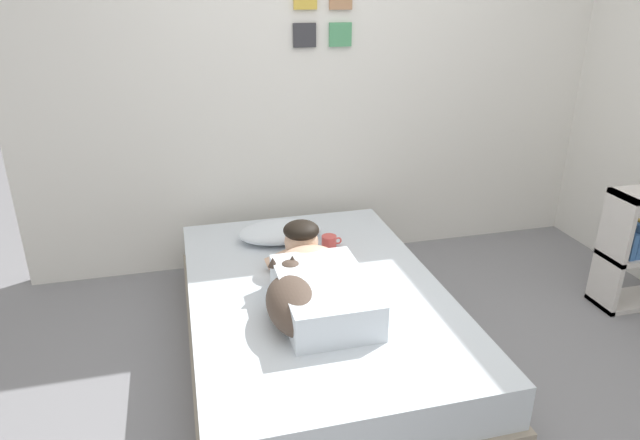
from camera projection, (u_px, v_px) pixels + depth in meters
name	position (u px, v px, depth m)	size (l,w,h in m)	color
ground_plane	(399.00, 386.00, 2.81)	(12.01, 12.01, 0.00)	gray
back_wall	(320.00, 82.00, 3.77)	(4.00, 0.12, 2.50)	silver
bed	(316.00, 319.00, 3.03)	(1.35, 2.04, 0.38)	gray
pillow	(280.00, 232.00, 3.48)	(0.52, 0.32, 0.11)	silver
person_lying	(317.00, 279.00, 2.82)	(0.43, 0.92, 0.27)	silver
dog	(294.00, 300.00, 2.63)	(0.26, 0.57, 0.21)	#4C3D33
coffee_cup	(329.00, 242.00, 3.39)	(0.12, 0.09, 0.07)	#D84C47
cell_phone	(315.00, 277.00, 3.05)	(0.07, 0.14, 0.01)	black
bookshelf	(638.00, 248.00, 3.40)	(0.45, 0.24, 0.75)	silver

